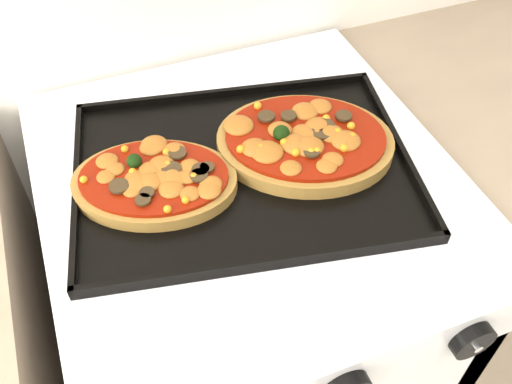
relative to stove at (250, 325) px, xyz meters
name	(u,v)px	position (x,y,z in m)	size (l,w,h in m)	color
stove	(250,325)	(0.00, 0.00, 0.00)	(0.60, 0.60, 0.91)	silver
control_panel	(340,375)	(0.00, -0.31, 0.40)	(0.60, 0.02, 0.09)	silver
knob_right	(472,341)	(0.17, -0.33, 0.40)	(0.06, 0.06, 0.02)	black
baking_tray	(243,167)	(-0.01, -0.01, 0.47)	(0.48, 0.35, 0.02)	black
pizza_left	(154,180)	(-0.14, 0.00, 0.48)	(0.23, 0.16, 0.03)	olive
pizza_right	(305,140)	(0.09, 0.00, 0.48)	(0.26, 0.20, 0.04)	olive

